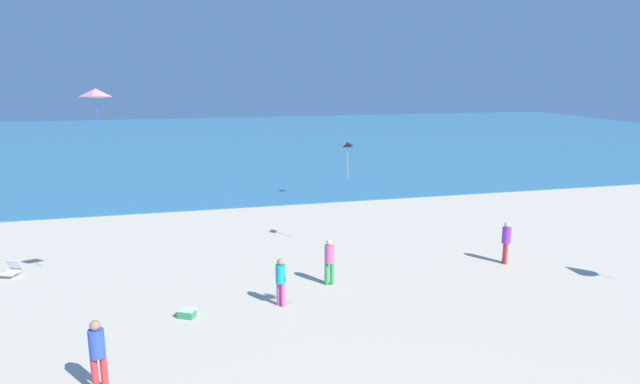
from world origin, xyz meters
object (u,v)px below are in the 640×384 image
beach_chair_far_right (12,270)px  person_5 (506,240)px  person_1 (281,279)px  kite_black (347,145)px  kite_pink (95,93)px  cooler_box (187,313)px  person_3 (97,351)px  person_2 (329,259)px

beach_chair_far_right → person_5: (17.60, -3.09, 0.69)m
person_1 → kite_black: 6.52m
person_5 → kite_pink: size_ratio=1.37×
beach_chair_far_right → person_1: (8.76, -4.80, 0.64)m
cooler_box → kite_black: kite_black is taller
person_3 → kite_black: bearing=-60.3°
person_3 → kite_black: (8.16, 7.89, 3.32)m
cooler_box → person_3: bearing=-119.3°
person_5 → person_3: bearing=40.1°
person_1 → person_5: person_5 is taller
cooler_box → beach_chair_far_right: bearing=140.3°
person_1 → person_5: (8.84, 1.71, 0.05)m
person_3 → kite_black: size_ratio=1.20×
beach_chair_far_right → person_3: (4.02, -8.34, 0.76)m
person_1 → person_3: (-4.73, -3.54, 0.12)m
cooler_box → person_2: bearing=16.7°
cooler_box → person_1: person_1 is taller
cooler_box → kite_black: (6.24, 4.48, 4.18)m
kite_pink → person_1: bearing=-10.2°
beach_chair_far_right → person_1: person_1 is taller
person_3 → kite_pink: bearing=-11.7°
person_3 → beach_chair_far_right: bearing=11.4°
person_1 → kite_black: kite_black is taller
kite_black → person_2: bearing=-116.6°
person_3 → kite_black: 11.82m
beach_chair_far_right → person_5: 17.88m
kite_pink → kite_black: bearing=22.5°
person_2 → cooler_box: bearing=123.7°
person_2 → beach_chair_far_right: bearing=88.7°
person_2 → person_1: bearing=141.3°
beach_chair_far_right → person_2: (10.64, -3.51, 0.69)m
person_1 → person_5: bearing=-29.7°
person_5 → kite_black: kite_black is taller
beach_chair_far_right → person_5: bearing=103.9°
person_3 → cooler_box: bearing=-43.6°
person_3 → kite_pink: (-0.20, 4.43, 5.47)m
cooler_box → person_1: bearing=2.6°
person_5 → beach_chair_far_right: bearing=9.0°
beach_chair_far_right → person_2: bearing=95.6°
beach_chair_far_right → person_3: size_ratio=0.47×
person_2 → kite_black: bearing=-9.6°
person_2 → kite_black: kite_black is taller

